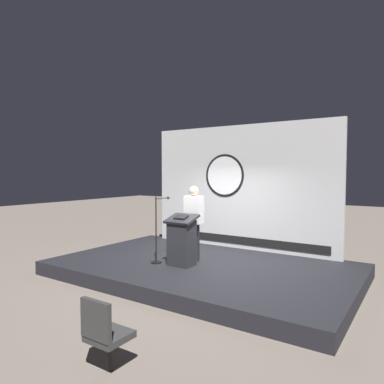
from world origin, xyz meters
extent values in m
plane|color=#6B6056|center=(0.00, 0.00, 0.00)|extent=(40.00, 40.00, 0.00)
cube|color=black|center=(0.00, 0.00, 0.15)|extent=(6.40, 4.00, 0.30)
cube|color=silver|center=(0.00, 1.85, 1.92)|extent=(5.17, 0.10, 3.24)
cylinder|color=black|center=(-0.44, 1.80, 2.22)|extent=(1.15, 0.02, 1.15)
cylinder|color=white|center=(-0.44, 1.79, 2.22)|extent=(1.02, 0.02, 1.02)
cube|color=black|center=(0.00, 1.79, 0.52)|extent=(4.65, 0.02, 0.20)
cube|color=#26262B|center=(-0.26, -0.44, 0.79)|extent=(0.52, 0.40, 0.98)
cube|color=#26262B|center=(-0.26, -0.44, 1.31)|extent=(0.64, 0.49, 0.19)
cube|color=black|center=(-0.26, -0.46, 1.35)|extent=(0.28, 0.20, 0.08)
cylinder|color=black|center=(-0.26, 0.04, 0.73)|extent=(0.26, 0.26, 0.85)
cube|color=white|center=(-0.26, 0.04, 1.46)|extent=(0.40, 0.24, 0.62)
sphere|color=beige|center=(-0.26, 0.04, 1.89)|extent=(0.22, 0.22, 0.22)
cylinder|color=black|center=(-0.85, -0.59, 0.31)|extent=(0.24, 0.24, 0.02)
cylinder|color=black|center=(-0.85, -0.59, 1.04)|extent=(0.03, 0.03, 1.47)
cylinder|color=black|center=(-0.85, -0.37, 1.72)|extent=(0.02, 0.44, 0.02)
sphere|color=#262626|center=(-0.85, -0.15, 1.72)|extent=(0.07, 0.07, 0.07)
cylinder|color=black|center=(1.09, -3.78, 0.18)|extent=(0.08, 0.08, 0.37)
cube|color=#333333|center=(1.09, -3.78, 0.41)|extent=(0.44, 0.44, 0.08)
cube|color=#333333|center=(1.09, -3.98, 0.67)|extent=(0.44, 0.06, 0.44)
camera|label=1|loc=(4.10, -6.55, 2.30)|focal=32.99mm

